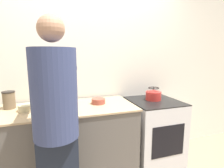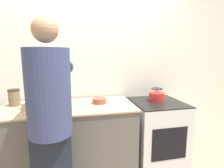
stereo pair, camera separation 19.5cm
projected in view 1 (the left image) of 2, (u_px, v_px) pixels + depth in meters
wall_back at (90, 68)px, 2.35m from camera, size 8.00×0.05×2.60m
counter at (69, 145)px, 2.01m from camera, size 1.49×0.69×0.90m
oven at (153, 132)px, 2.34m from camera, size 0.62×0.66×0.88m
person at (56, 121)px, 1.38m from camera, size 0.39×0.63×1.76m
cutting_board at (57, 113)px, 1.72m from camera, size 0.31×0.21×0.02m
knife at (52, 113)px, 1.68m from camera, size 0.25×0.07×0.01m
kettle at (153, 95)px, 2.29m from camera, size 0.20×0.20×0.17m
bowl_prep at (98, 101)px, 2.07m from camera, size 0.16×0.16×0.06m
bowl_mixing at (27, 108)px, 1.80m from camera, size 0.17×0.17×0.07m
canister_jar at (9, 100)px, 1.86m from camera, size 0.13×0.13×0.19m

